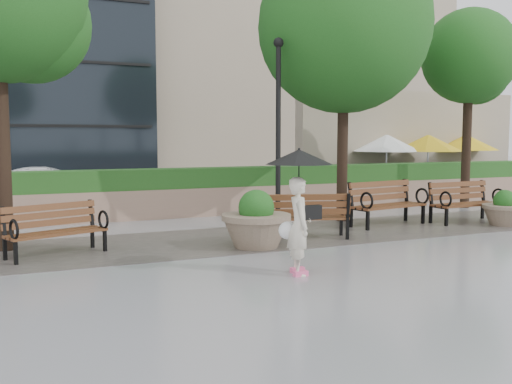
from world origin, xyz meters
name	(u,v)px	position (x,y,z in m)	size (l,w,h in m)	color
ground	(338,264)	(0.00, 0.00, 0.00)	(100.00, 100.00, 0.00)	gray
cobble_strip	(266,237)	(0.00, 3.00, 0.01)	(28.00, 3.20, 0.01)	#383330
hedge_wall	(208,192)	(0.00, 7.00, 0.66)	(24.00, 0.80, 1.35)	#93735E
cafe_wall	(410,143)	(9.50, 10.00, 2.00)	(10.00, 0.60, 4.00)	tan
cafe_hedge	(437,186)	(9.00, 7.80, 0.45)	(8.00, 0.50, 0.90)	#1A4918
asphalt_street	(172,201)	(0.00, 11.00, 0.00)	(40.00, 7.00, 0.00)	black
bldg_stone	(279,6)	(10.00, 23.00, 10.00)	(18.00, 10.00, 20.00)	tan
bench_1	(56,241)	(-4.45, 2.69, 0.29)	(1.92, 1.29, 0.96)	brown
bench_2	(305,225)	(0.68, 2.46, 0.30)	(1.99, 1.26, 1.00)	brown
bench_3	(388,213)	(3.46, 3.26, 0.33)	(2.16, 1.16, 1.10)	brown
bench_4	(465,211)	(5.65, 2.90, 0.31)	(1.99, 0.87, 1.05)	brown
planter_left	(256,225)	(-0.70, 1.95, 0.46)	(1.40, 1.40, 1.17)	#7F6B56
planter_right	(504,212)	(6.18, 2.11, 0.35)	(1.08, 1.08, 0.90)	#7F6B56
lamppost	(278,146)	(0.62, 3.70, 2.00)	(0.28, 0.28, 4.51)	black
tree_0	(5,2)	(-5.15, 3.72, 4.78)	(3.45, 3.36, 6.59)	black
tree_1	(348,32)	(3.00, 4.51, 4.94)	(4.47, 4.47, 7.30)	black
tree_2	(471,61)	(8.14, 5.45, 4.58)	(3.08, 2.92, 6.17)	black
patio_umb_white	(387,143)	(7.55, 8.88, 1.99)	(2.50, 2.50, 2.30)	black
patio_umb_yellow_a	(428,143)	(9.10, 8.45, 1.99)	(2.50, 2.50, 2.30)	black
patio_umb_yellow_b	(466,143)	(11.75, 9.31, 1.99)	(2.50, 2.50, 2.30)	black
car_right	(50,188)	(-4.05, 10.36, 0.64)	(1.36, 3.89, 1.28)	white
pedestrian	(299,199)	(-0.96, -0.34, 1.22)	(1.09, 1.09, 2.01)	beige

